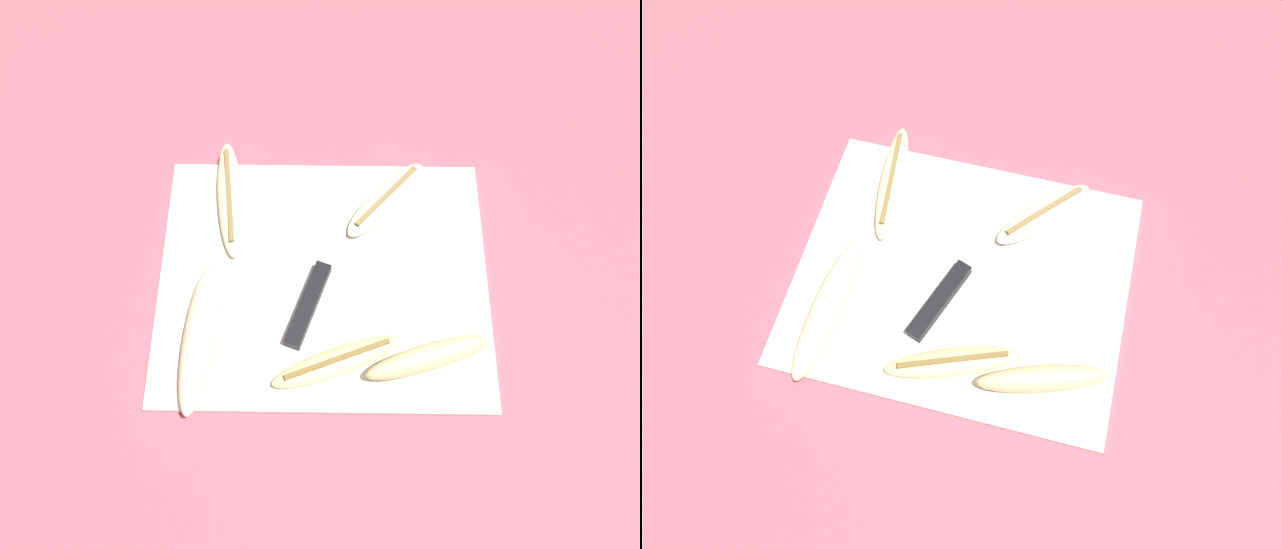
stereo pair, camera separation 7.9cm
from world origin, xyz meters
TOP-DOWN VIEW (x-y plane):
  - ground_plane at (0.00, 0.00)m, footprint 4.00×4.00m
  - cutting_board at (0.00, 0.00)m, footprint 0.42×0.35m
  - knife at (-0.01, -0.02)m, footprint 0.10×0.23m
  - banana_spotted_left at (0.02, -0.11)m, footprint 0.17×0.09m
  - banana_cream_curved at (-0.13, 0.11)m, footprint 0.06×0.18m
  - banana_bright_far at (0.08, 0.11)m, footprint 0.13×0.14m
  - banana_pale_long at (-0.15, -0.09)m, footprint 0.05×0.20m
  - banana_mellow_near at (0.13, -0.11)m, footprint 0.16×0.08m

SIDE VIEW (x-z plane):
  - ground_plane at x=0.00m, z-range 0.00..0.00m
  - cutting_board at x=0.00m, z-range 0.00..0.01m
  - knife at x=-0.01m, z-range 0.01..0.03m
  - banana_spotted_left at x=0.02m, z-range 0.01..0.03m
  - banana_bright_far at x=0.08m, z-range 0.01..0.03m
  - banana_cream_curved at x=-0.13m, z-range 0.01..0.03m
  - banana_pale_long at x=-0.15m, z-range 0.01..0.05m
  - banana_mellow_near at x=0.13m, z-range 0.01..0.05m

